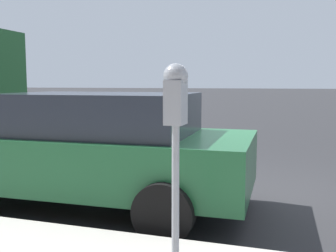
# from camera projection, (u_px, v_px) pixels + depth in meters

# --- Properties ---
(ground_plane) EXTENTS (220.00, 220.00, 0.00)m
(ground_plane) POSITION_uv_depth(u_px,v_px,m) (245.00, 196.00, 5.67)
(ground_plane) COLOR #2B2B2D
(parking_meter) EXTENTS (0.21, 0.19, 1.60)m
(parking_meter) POSITION_uv_depth(u_px,v_px,m) (176.00, 113.00, 3.02)
(parking_meter) COLOR gray
(parking_meter) RESTS_ON sidewalk
(car_green) EXTENTS (2.12, 4.29, 1.50)m
(car_green) POSITION_uv_depth(u_px,v_px,m) (91.00, 147.00, 5.14)
(car_green) COLOR #1E5B33
(car_green) RESTS_ON ground_plane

